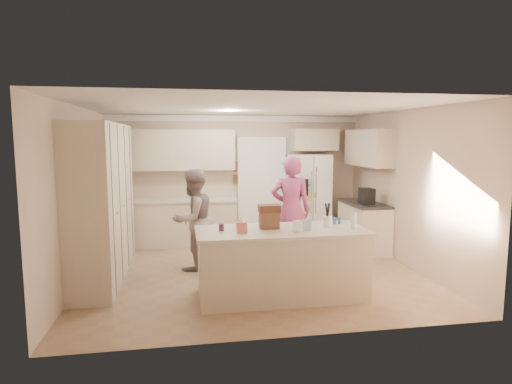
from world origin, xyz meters
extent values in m
cube|color=#917150|center=(0.00, 0.00, -0.01)|extent=(5.20, 4.60, 0.02)
cube|color=white|center=(0.00, 0.00, 2.61)|extent=(5.20, 4.60, 0.02)
cube|color=beige|center=(0.00, 2.31, 1.30)|extent=(5.20, 0.02, 2.60)
cube|color=beige|center=(0.00, -2.31, 1.30)|extent=(5.20, 0.02, 2.60)
cube|color=beige|center=(-2.61, 0.00, 1.30)|extent=(0.02, 4.60, 2.60)
cube|color=beige|center=(2.61, 0.00, 1.30)|extent=(0.02, 4.60, 2.60)
cube|color=white|center=(0.00, 2.26, 2.53)|extent=(5.20, 0.08, 0.12)
cube|color=beige|center=(-2.30, 0.20, 1.18)|extent=(0.60, 2.60, 2.35)
cube|color=beige|center=(-1.15, 2.00, 0.44)|extent=(2.20, 0.60, 0.88)
cube|color=beige|center=(-1.15, 1.99, 0.90)|extent=(2.24, 0.63, 0.04)
cube|color=beige|center=(-1.15, 2.12, 1.90)|extent=(2.20, 0.35, 0.80)
cube|color=black|center=(0.55, 2.28, 1.05)|extent=(0.90, 0.06, 2.10)
cube|color=white|center=(0.55, 2.24, 1.05)|extent=(1.02, 0.03, 2.22)
cube|color=brown|center=(0.02, 2.27, 1.55)|extent=(0.15, 0.02, 0.20)
cube|color=brown|center=(0.02, 2.27, 1.28)|extent=(0.15, 0.02, 0.20)
cube|color=white|center=(1.50, 2.05, 0.90)|extent=(1.01, 0.85, 1.80)
cube|color=gray|center=(1.50, 1.69, 0.90)|extent=(0.02, 0.02, 1.78)
cube|color=black|center=(1.28, 1.68, 1.15)|extent=(0.22, 0.03, 0.35)
cylinder|color=silver|center=(1.45, 1.68, 1.05)|extent=(0.02, 0.02, 0.85)
cylinder|color=silver|center=(1.55, 1.68, 1.05)|extent=(0.02, 0.02, 0.85)
cube|color=beige|center=(1.65, 2.12, 2.10)|extent=(0.95, 0.35, 0.45)
cube|color=beige|center=(2.30, 1.00, 0.44)|extent=(0.60, 1.20, 0.88)
cube|color=#2D2B28|center=(2.29, 1.00, 0.90)|extent=(0.63, 1.24, 0.04)
cube|color=beige|center=(2.43, 1.20, 1.95)|extent=(0.35, 1.50, 0.70)
cube|color=black|center=(2.25, 0.80, 1.07)|extent=(0.22, 0.28, 0.30)
cube|color=beige|center=(0.20, -1.10, 0.44)|extent=(2.20, 0.90, 0.88)
cube|color=beige|center=(0.20, -1.10, 0.90)|extent=(2.28, 0.96, 0.05)
cylinder|color=white|center=(0.85, -1.05, 1.00)|extent=(0.13, 0.13, 0.15)
cube|color=#DF6D6D|center=(-0.35, -1.20, 1.00)|extent=(0.13, 0.13, 0.14)
cone|color=white|center=(-0.35, -1.20, 1.10)|extent=(0.08, 0.08, 0.08)
cube|color=brown|center=(0.05, -1.00, 1.04)|extent=(0.26, 0.18, 0.22)
cube|color=#592D1E|center=(0.05, -1.00, 1.20)|extent=(0.28, 0.20, 0.10)
cylinder|color=#59263F|center=(-0.60, -1.05, 0.97)|extent=(0.07, 0.07, 0.09)
cube|color=white|center=(0.35, -1.30, 1.01)|extent=(0.12, 0.06, 0.16)
cube|color=silver|center=(0.50, -1.25, 1.01)|extent=(0.12, 0.05, 0.16)
cylinder|color=silver|center=(1.15, -1.25, 1.04)|extent=(0.07, 0.07, 0.24)
cylinder|color=#35679B|center=(1.02, -0.88, 0.97)|extent=(0.05, 0.05, 0.09)
cylinder|color=#35679B|center=(1.09, -0.88, 0.97)|extent=(0.05, 0.05, 0.09)
imported|color=gray|center=(-0.94, 0.35, 0.82)|extent=(1.01, 1.00, 1.64)
imported|color=#AF4879|center=(0.71, 0.39, 0.92)|extent=(0.77, 0.62, 1.85)
camera|label=1|loc=(-1.07, -6.55, 2.13)|focal=30.00mm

